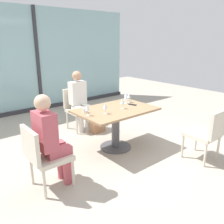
# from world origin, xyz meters

# --- Properties ---
(ground_plane) EXTENTS (12.00, 12.00, 0.00)m
(ground_plane) POSITION_xyz_m (0.00, 0.00, 0.00)
(ground_plane) COLOR #A89E8E
(window_wall_backdrop) EXTENTS (5.80, 0.10, 2.70)m
(window_wall_backdrop) POSITION_xyz_m (0.00, 3.20, 1.21)
(window_wall_backdrop) COLOR #8FB7BC
(window_wall_backdrop) RESTS_ON ground_plane
(dining_table_main) EXTENTS (1.34, 0.92, 0.73)m
(dining_table_main) POSITION_xyz_m (0.00, 0.00, 0.56)
(dining_table_main) COLOR #997551
(dining_table_main) RESTS_ON ground_plane
(chair_near_window) EXTENTS (0.46, 0.51, 0.87)m
(chair_near_window) POSITION_xyz_m (0.00, 1.29, 0.50)
(chair_near_window) COLOR beige
(chair_near_window) RESTS_ON ground_plane
(chair_side_end) EXTENTS (0.50, 0.46, 0.87)m
(chair_side_end) POSITION_xyz_m (-1.50, -0.34, 0.50)
(chair_side_end) COLOR beige
(chair_side_end) RESTS_ON ground_plane
(chair_front_right) EXTENTS (0.46, 0.50, 0.87)m
(chair_front_right) POSITION_xyz_m (0.81, -1.29, 0.50)
(chair_front_right) COLOR beige
(chair_front_right) RESTS_ON ground_plane
(person_near_window) EXTENTS (0.34, 0.39, 1.26)m
(person_near_window) POSITION_xyz_m (-0.00, 1.18, 0.70)
(person_near_window) COLOR silver
(person_near_window) RESTS_ON ground_plane
(person_side_end) EXTENTS (0.39, 0.34, 1.26)m
(person_side_end) POSITION_xyz_m (-1.39, -0.34, 0.70)
(person_side_end) COLOR #B24C56
(person_side_end) RESTS_ON ground_plane
(wine_glass_0) EXTENTS (0.07, 0.07, 0.18)m
(wine_glass_0) POSITION_xyz_m (0.52, 0.30, 0.86)
(wine_glass_0) COLOR silver
(wine_glass_0) RESTS_ON dining_table_main
(wine_glass_1) EXTENTS (0.07, 0.07, 0.18)m
(wine_glass_1) POSITION_xyz_m (-0.58, -0.00, 0.86)
(wine_glass_1) COLOR silver
(wine_glass_1) RESTS_ON dining_table_main
(wine_glass_2) EXTENTS (0.07, 0.07, 0.18)m
(wine_glass_2) POSITION_xyz_m (0.09, -0.06, 0.86)
(wine_glass_2) COLOR silver
(wine_glass_2) RESTS_ON dining_table_main
(wine_glass_3) EXTENTS (0.07, 0.07, 0.18)m
(wine_glass_3) POSITION_xyz_m (0.48, 0.18, 0.86)
(wine_glass_3) COLOR silver
(wine_glass_3) RESTS_ON dining_table_main
(wine_glass_4) EXTENTS (0.07, 0.07, 0.18)m
(wine_glass_4) POSITION_xyz_m (-0.31, -0.10, 0.86)
(wine_glass_4) COLOR silver
(wine_glass_4) RESTS_ON dining_table_main
(wine_glass_5) EXTENTS (0.07, 0.07, 0.18)m
(wine_glass_5) POSITION_xyz_m (0.37, 0.15, 0.86)
(wine_glass_5) COLOR silver
(wine_glass_5) RESTS_ON dining_table_main
(coffee_cup) EXTENTS (0.08, 0.08, 0.09)m
(coffee_cup) POSITION_xyz_m (-0.53, 0.15, 0.78)
(coffee_cup) COLOR white
(coffee_cup) RESTS_ON dining_table_main
(cell_phone_on_table) EXTENTS (0.10, 0.16, 0.01)m
(cell_phone_on_table) POSITION_xyz_m (0.41, -0.00, 0.73)
(cell_phone_on_table) COLOR black
(cell_phone_on_table) RESTS_ON dining_table_main
(handbag_0) EXTENTS (0.31, 0.18, 0.28)m
(handbag_0) POSITION_xyz_m (0.20, 0.81, 0.14)
(handbag_0) COLOR #A3704C
(handbag_0) RESTS_ON ground_plane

